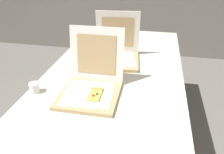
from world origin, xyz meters
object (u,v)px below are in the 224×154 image
at_px(cup_white_mid, 72,63).
at_px(cup_white_near_left, 34,88).
at_px(pizza_box_front, 91,86).
at_px(table, 114,79).
at_px(pizza_box_middle, 117,54).

bearing_deg(cup_white_mid, cup_white_near_left, -104.53).
relative_size(pizza_box_front, cup_white_near_left, 6.34).
xyz_separation_m(table, pizza_box_front, (-0.09, -0.28, 0.10)).
bearing_deg(pizza_box_middle, pizza_box_front, -103.33).
bearing_deg(table, cup_white_mid, 170.46).
bearing_deg(pizza_box_middle, cup_white_near_left, -131.78).
height_order(pizza_box_front, cup_white_mid, pizza_box_front).
relative_size(pizza_box_middle, cup_white_mid, 6.04).
bearing_deg(pizza_box_front, pizza_box_middle, 82.39).
relative_size(table, pizza_box_middle, 5.43).
bearing_deg(cup_white_mid, table, -9.54).
distance_m(pizza_box_front, cup_white_near_left, 0.35).
distance_m(pizza_box_front, pizza_box_middle, 0.52).
height_order(table, cup_white_near_left, cup_white_near_left).
relative_size(pizza_box_front, cup_white_mid, 6.34).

